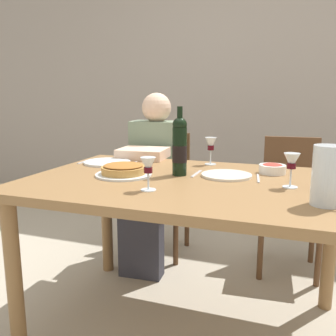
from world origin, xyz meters
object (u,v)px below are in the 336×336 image
object	(u,v)px
wine_bottle	(180,146)
dinner_plate_left_setting	(227,175)
water_pitcher	(327,179)
wine_glass_left_diner	(148,167)
baked_tart	(123,170)
wine_glass_spare	(211,145)
chair_left	(162,184)
dining_table	(187,199)
diner_left	(152,175)
chair_right	(290,195)
dinner_plate_right_setting	(107,162)
salad_bowl	(272,168)
wine_glass_right_diner	(292,163)

from	to	relation	value
wine_bottle	dinner_plate_left_setting	world-z (taller)	wine_bottle
water_pitcher	dinner_plate_left_setting	distance (m)	0.56
wine_bottle	wine_glass_left_diner	distance (m)	0.33
baked_tart	dinner_plate_left_setting	bearing A→B (deg)	17.59
wine_glass_spare	chair_left	world-z (taller)	wine_glass_spare
dining_table	diner_left	world-z (taller)	diner_left
wine_bottle	chair_right	world-z (taller)	wine_bottle
wine_glass_spare	dinner_plate_right_setting	world-z (taller)	wine_glass_spare
baked_tart	chair_left	world-z (taller)	chair_left
wine_bottle	diner_left	bearing A→B (deg)	123.86
dining_table	water_pitcher	size ratio (longest dim) A/B	6.94
dinner_plate_left_setting	baked_tart	bearing A→B (deg)	-162.41
salad_bowl	dinner_plate_left_setting	distance (m)	0.25
dinner_plate_right_setting	chair_left	size ratio (longest dim) A/B	0.31
salad_bowl	dinner_plate_right_setting	bearing A→B (deg)	-178.03
baked_tart	wine_glass_left_diner	xyz separation A→B (m)	(0.22, -0.22, 0.07)
wine_glass_spare	diner_left	bearing A→B (deg)	152.46
wine_glass_left_diner	dinner_plate_right_setting	bearing A→B (deg)	133.44
dining_table	chair_right	bearing A→B (deg)	63.50
salad_bowl	dinner_plate_right_setting	xyz separation A→B (m)	(-0.92, -0.03, -0.02)
salad_bowl	wine_glass_spare	size ratio (longest dim) A/B	0.86
dinner_plate_right_setting	chair_left	world-z (taller)	chair_left
dining_table	salad_bowl	world-z (taller)	salad_bowl
baked_tart	wine_glass_spare	distance (m)	0.55
dining_table	baked_tart	world-z (taller)	baked_tart
wine_glass_spare	dinner_plate_right_setting	xyz separation A→B (m)	(-0.57, -0.16, -0.10)
baked_tart	salad_bowl	distance (m)	0.74
dining_table	wine_glass_left_diner	xyz separation A→B (m)	(-0.10, -0.24, 0.19)
salad_bowl	diner_left	xyz separation A→B (m)	(-0.80, 0.37, -0.17)
wine_glass_spare	chair_right	distance (m)	0.75
dining_table	chair_left	bearing A→B (deg)	117.38
baked_tart	chair_right	xyz separation A→B (m)	(0.76, 0.91, -0.29)
water_pitcher	chair_right	size ratio (longest dim) A/B	0.25
baked_tart	salad_bowl	bearing A→B (deg)	23.58
wine_bottle	wine_glass_spare	world-z (taller)	wine_bottle
water_pitcher	dinner_plate_right_setting	world-z (taller)	water_pitcher
diner_left	wine_glass_spare	bearing A→B (deg)	148.62
baked_tart	wine_bottle	bearing A→B (deg)	22.32
wine_glass_right_diner	diner_left	distance (m)	1.13
wine_glass_left_diner	chair_left	size ratio (longest dim) A/B	0.16
wine_bottle	salad_bowl	size ratio (longest dim) A/B	2.51
water_pitcher	wine_glass_spare	distance (m)	0.85
wine_glass_spare	diner_left	distance (m)	0.57
chair_right	dining_table	bearing A→B (deg)	58.90
dinner_plate_left_setting	chair_right	xyz separation A→B (m)	(0.29, 0.76, -0.27)
wine_glass_spare	wine_glass_left_diner	bearing A→B (deg)	-99.64
salad_bowl	chair_left	size ratio (longest dim) A/B	0.15
water_pitcher	diner_left	bearing A→B (deg)	139.88
wine_bottle	baked_tart	distance (m)	0.30
water_pitcher	dinner_plate_right_setting	xyz separation A→B (m)	(-1.14, 0.46, -0.09)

